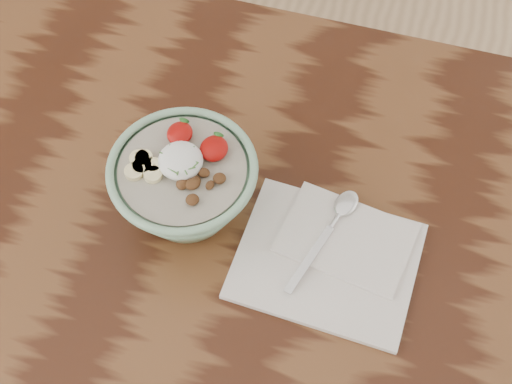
{
  "coord_description": "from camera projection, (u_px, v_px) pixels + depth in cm",
  "views": [
    {
      "loc": [
        29.28,
        -39.28,
        159.92
      ],
      "look_at": [
        16.97,
        3.44,
        86.31
      ],
      "focal_mm": 50.0,
      "sensor_mm": 36.0,
      "label": 1
    }
  ],
  "objects": [
    {
      "name": "table",
      "position": [
        138.0,
        256.0,
        1.04
      ],
      "size": [
        160.0,
        90.0,
        75.0
      ],
      "color": "#381A0E",
      "rests_on": "ground"
    },
    {
      "name": "breakfast_bowl",
      "position": [
        185.0,
        185.0,
        0.92
      ],
      "size": [
        19.12,
        19.12,
        12.95
      ],
      "rotation": [
        0.0,
        0.0,
        0.34
      ],
      "color": "#85B390",
      "rests_on": "table"
    },
    {
      "name": "napkin",
      "position": [
        331.0,
        256.0,
        0.93
      ],
      "size": [
        23.93,
        20.39,
        1.42
      ],
      "rotation": [
        0.0,
        0.0,
        -0.05
      ],
      "color": "white",
      "rests_on": "table"
    },
    {
      "name": "spoon",
      "position": [
        337.0,
        217.0,
        0.95
      ],
      "size": [
        6.97,
        17.38,
        0.92
      ],
      "rotation": [
        0.0,
        0.0,
        -0.29
      ],
      "color": "silver",
      "rests_on": "napkin"
    }
  ]
}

